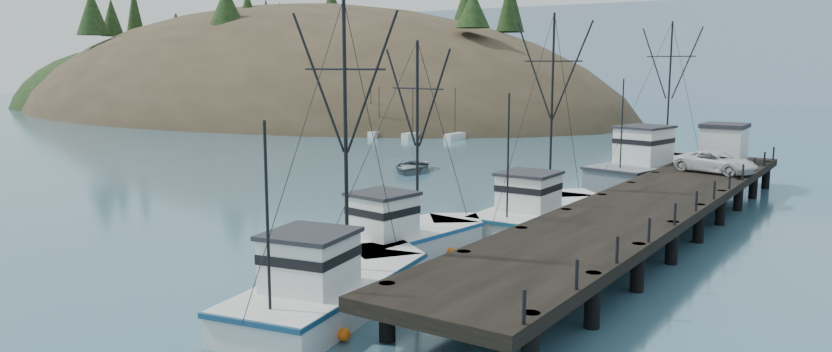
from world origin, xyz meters
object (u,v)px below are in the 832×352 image
(pier, at_px, (649,205))
(trawler_far, at_px, (541,212))
(trawler_near, at_px, (334,287))
(trawler_mid, at_px, (404,239))
(work_vessel, at_px, (656,169))
(pickup_truck, at_px, (716,162))
(motorboat, at_px, (412,172))
(pier_shed, at_px, (724,142))

(pier, height_order, trawler_far, trawler_far)
(trawler_near, xyz_separation_m, trawler_far, (0.49, 17.45, 0.00))
(trawler_mid, bearing_deg, work_vessel, 82.12)
(work_vessel, height_order, pickup_truck, work_vessel)
(motorboat, bearing_deg, work_vessel, -4.59)
(pickup_truck, distance_m, motorboat, 24.69)
(pier_shed, distance_m, pickup_truck, 6.18)
(trawler_near, bearing_deg, trawler_far, 88.38)
(trawler_near, bearing_deg, pier, 71.22)
(trawler_near, relative_size, trawler_far, 0.97)
(trawler_far, xyz_separation_m, pickup_truck, (6.52, 12.89, 1.90))
(pier_shed, bearing_deg, work_vessel, -167.41)
(trawler_far, bearing_deg, pier, 9.57)
(trawler_near, distance_m, pier_shed, 37.03)
(pier, distance_m, pier_shed, 18.08)
(pier_shed, bearing_deg, trawler_near, -99.66)
(trawler_mid, height_order, pier_shed, trawler_mid)
(trawler_far, relative_size, pickup_truck, 2.37)
(trawler_mid, xyz_separation_m, pier_shed, (8.35, 28.71, 2.60))
(pier_shed, relative_size, pickup_truck, 0.62)
(pier, distance_m, trawler_mid, 13.65)
(work_vessel, distance_m, pickup_truck, 7.51)
(trawler_far, height_order, work_vessel, work_vessel)
(trawler_near, height_order, trawler_mid, trawler_near)
(trawler_mid, relative_size, pier_shed, 3.32)
(trawler_near, relative_size, trawler_mid, 1.12)
(trawler_near, xyz_separation_m, pier_shed, (6.20, 36.42, 2.60))
(trawler_near, height_order, pickup_truck, trawler_near)
(work_vessel, relative_size, motorboat, 2.60)
(pier, relative_size, work_vessel, 2.94)
(pier, xyz_separation_m, trawler_near, (-6.26, -18.42, -0.87))
(trawler_near, relative_size, pickup_truck, 2.29)
(pickup_truck, bearing_deg, pier_shed, 23.09)
(pier, bearing_deg, motorboat, 152.56)
(trawler_near, xyz_separation_m, motorboat, (-17.52, 30.77, -0.82))
(work_vessel, height_order, motorboat, work_vessel)
(trawler_near, xyz_separation_m, work_vessel, (1.68, 35.41, 0.41))
(trawler_near, bearing_deg, trawler_mid, 105.57)
(work_vessel, bearing_deg, trawler_near, -92.72)
(work_vessel, bearing_deg, pier_shed, 12.59)
(trawler_near, distance_m, work_vessel, 35.45)
(trawler_mid, bearing_deg, pickup_truck, 67.95)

